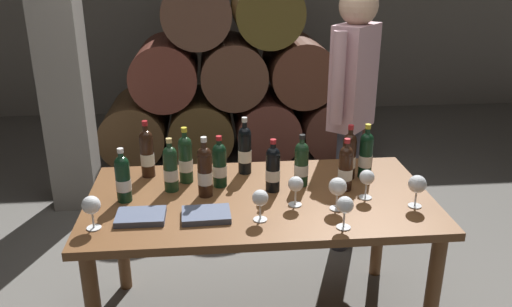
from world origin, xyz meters
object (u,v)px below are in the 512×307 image
object	(u,v)px
wine_bottle_1	(220,164)
wine_bottle_11	(349,155)
wine_bottle_6	(171,168)
wine_glass_3	(338,187)
wine_bottle_8	(147,153)
wine_glass_0	(91,206)
wine_glass_1	(417,185)
wine_glass_2	(367,178)
wine_bottle_7	(301,163)
wine_glass_4	(296,185)
tasting_notebook	(141,217)
wine_bottle_0	(346,168)
sommelier_presenting	(352,98)
wine_glass_5	(260,199)
leather_ledger	(206,215)
wine_bottle_2	(245,149)
wine_bottle_3	(186,159)
dining_table	(260,212)
wine_bottle_10	(123,178)
wine_bottle_9	(366,154)
wine_bottle_4	(205,171)
wine_bottle_5	(273,168)
wine_glass_6	(345,206)

from	to	relation	value
wine_bottle_1	wine_bottle_11	distance (m)	0.69
wine_bottle_6	wine_glass_3	size ratio (longest dim) A/B	1.76
wine_bottle_8	wine_glass_3	world-z (taller)	wine_bottle_8
wine_glass_0	wine_glass_1	distance (m)	1.48
wine_bottle_11	wine_glass_2	distance (m)	0.25
wine_bottle_7	wine_glass_4	bearing A→B (deg)	-106.36
wine_bottle_1	tasting_notebook	xyz separation A→B (m)	(-0.37, -0.33, -0.11)
wine_bottle_6	wine_glass_4	distance (m)	0.64
wine_bottle_0	wine_glass_1	size ratio (longest dim) A/B	1.72
wine_bottle_0	wine_bottle_1	world-z (taller)	wine_bottle_0
wine_glass_3	sommelier_presenting	xyz separation A→B (m)	(0.31, 0.92, 0.17)
wine_glass_5	wine_bottle_0	bearing A→B (deg)	31.74
wine_bottle_8	wine_bottle_11	size ratio (longest dim) A/B	1.05
wine_glass_5	leather_ledger	distance (m)	0.26
wine_bottle_2	wine_glass_2	xyz separation A→B (m)	(0.57, -0.37, -0.03)
wine_bottle_3	sommelier_presenting	xyz separation A→B (m)	(1.02, 0.54, 0.15)
wine_bottle_2	wine_glass_4	bearing A→B (deg)	-63.28
dining_table	tasting_notebook	world-z (taller)	tasting_notebook
wine_bottle_3	wine_bottle_11	distance (m)	0.86
wine_bottle_10	leather_ledger	distance (m)	0.46
wine_bottle_9	wine_bottle_1	bearing A→B (deg)	-176.81
wine_bottle_3	wine_bottle_6	xyz separation A→B (m)	(-0.07, -0.10, -0.01)
wine_bottle_2	sommelier_presenting	xyz separation A→B (m)	(0.71, 0.45, 0.15)
wine_bottle_4	wine_glass_1	world-z (taller)	wine_bottle_4
dining_table	wine_bottle_11	xyz separation A→B (m)	(0.49, 0.18, 0.22)
wine_bottle_5	wine_glass_5	size ratio (longest dim) A/B	1.86
dining_table	wine_glass_4	xyz separation A→B (m)	(0.16, -0.11, 0.20)
wine_bottle_11	wine_glass_5	bearing A→B (deg)	-140.34
wine_glass_5	wine_glass_6	xyz separation A→B (m)	(0.36, -0.11, 0.00)
wine_bottle_1	wine_glass_0	distance (m)	0.69
wine_glass_2	wine_glass_3	distance (m)	0.20
wine_bottle_9	sommelier_presenting	xyz separation A→B (m)	(0.07, 0.56, 0.16)
wine_bottle_0	sommelier_presenting	bearing A→B (deg)	73.11
leather_ledger	sommelier_presenting	xyz separation A→B (m)	(0.92, 0.95, 0.27)
wine_bottle_2	wine_bottle_5	xyz separation A→B (m)	(0.12, -0.24, -0.02)
wine_glass_1	wine_glass_0	bearing A→B (deg)	-177.15
wine_bottle_9	wine_glass_0	xyz separation A→B (m)	(-1.34, -0.44, -0.02)
dining_table	wine_glass_1	bearing A→B (deg)	-13.96
wine_glass_1	wine_glass_3	world-z (taller)	same
wine_bottle_11	wine_glass_0	size ratio (longest dim) A/B	1.92
tasting_notebook	wine_glass_1	bearing A→B (deg)	0.93
wine_glass_0	wine_glass_5	bearing A→B (deg)	0.63
dining_table	wine_bottle_3	bearing A→B (deg)	149.75
wine_bottle_4	wine_bottle_10	bearing A→B (deg)	-176.75
wine_bottle_1	wine_bottle_10	distance (m)	0.48
wine_bottle_7	sommelier_presenting	size ratio (longest dim) A/B	0.16
wine_bottle_1	wine_bottle_6	world-z (taller)	wine_bottle_6
wine_bottle_4	wine_bottle_6	distance (m)	0.19
wine_bottle_0	wine_bottle_9	xyz separation A→B (m)	(0.15, 0.15, 0.01)
wine_bottle_10	wine_glass_1	bearing A→B (deg)	-7.90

